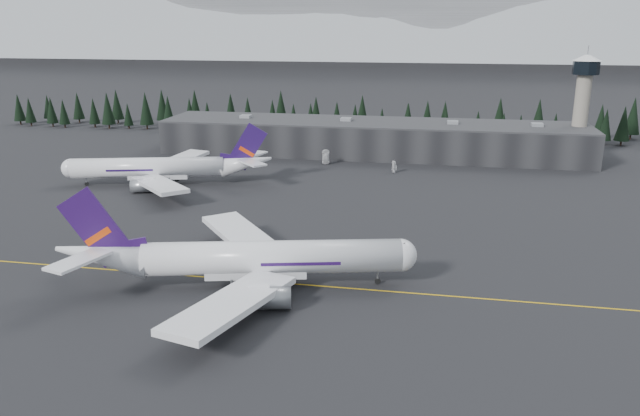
% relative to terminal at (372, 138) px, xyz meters
% --- Properties ---
extents(ground, '(1400.00, 1400.00, 0.00)m').
position_rel_terminal_xyz_m(ground, '(0.00, -125.00, -6.30)').
color(ground, black).
rests_on(ground, ground).
extents(taxiline, '(400.00, 0.40, 0.02)m').
position_rel_terminal_xyz_m(taxiline, '(0.00, -127.00, -6.29)').
color(taxiline, gold).
rests_on(taxiline, ground).
extents(terminal, '(160.00, 30.00, 12.60)m').
position_rel_terminal_xyz_m(terminal, '(0.00, 0.00, 0.00)').
color(terminal, black).
rests_on(terminal, ground).
extents(control_tower, '(10.00, 10.00, 37.70)m').
position_rel_terminal_xyz_m(control_tower, '(75.00, 3.00, 17.11)').
color(control_tower, gray).
rests_on(control_tower, ground).
extents(treeline, '(360.00, 20.00, 15.00)m').
position_rel_terminal_xyz_m(treeline, '(0.00, 37.00, 1.20)').
color(treeline, black).
rests_on(treeline, ground).
extents(mountain_ridge, '(4400.00, 900.00, 420.00)m').
position_rel_terminal_xyz_m(mountain_ridge, '(0.00, 875.00, -6.30)').
color(mountain_ridge, white).
rests_on(mountain_ridge, ground).
extents(jet_main, '(67.37, 61.48, 20.13)m').
position_rel_terminal_xyz_m(jet_main, '(-10.51, -129.91, -0.62)').
color(jet_main, white).
rests_on(jet_main, ground).
extents(jet_parked, '(63.80, 58.07, 19.13)m').
position_rel_terminal_xyz_m(jet_parked, '(-57.40, -58.82, -0.90)').
color(jet_parked, white).
rests_on(jet_parked, ground).
extents(gse_vehicle_a, '(2.88, 5.57, 1.50)m').
position_rel_terminal_xyz_m(gse_vehicle_a, '(-13.98, -21.13, -5.55)').
color(gse_vehicle_a, silver).
rests_on(gse_vehicle_a, ground).
extents(gse_vehicle_b, '(4.42, 3.51, 1.41)m').
position_rel_terminal_xyz_m(gse_vehicle_b, '(11.10, -29.65, -5.59)').
color(gse_vehicle_b, silver).
rests_on(gse_vehicle_b, ground).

